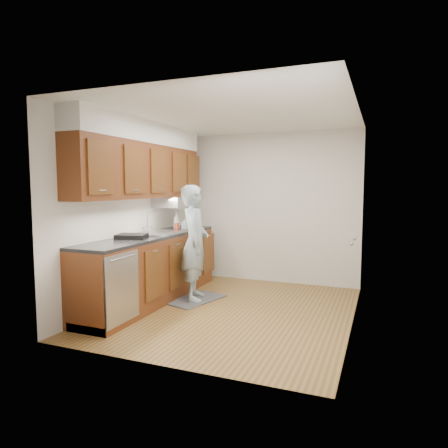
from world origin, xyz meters
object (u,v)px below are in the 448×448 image
Objects in this scene: soda_can at (177,227)px; soap_bottle_b at (185,223)px; person at (195,235)px; soap_bottle_a at (177,221)px; dish_rack at (132,236)px.

soap_bottle_b is at bearing 92.19° from soda_can.
person reaches higher than soap_bottle_a.
soap_bottle_a is at bearing 26.29° from person.
person is 15.45× the size of soda_can.
soda_can is 1.02m from dish_rack.
soap_bottle_b is at bearing 16.44° from person.
soda_can is 0.32× the size of dish_rack.
person reaches higher than dish_rack.
person is 10.30× the size of soap_bottle_b.
soda_can is at bearing 67.24° from dish_rack.
soap_bottle_b is 0.48× the size of dish_rack.
person reaches higher than soap_bottle_b.
person is at bearing -42.52° from soap_bottle_a.
person is at bearing 34.12° from dish_rack.
person is 0.90m from dish_rack.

